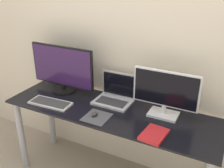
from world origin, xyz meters
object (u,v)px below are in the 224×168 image
monitor_right (165,93)px  book (154,134)px  monitor_left (62,69)px  laptop (115,95)px  keyboard (50,103)px  mouse (95,114)px

monitor_right → book: (0.02, -0.30, -0.19)m
monitor_left → laptop: 0.56m
monitor_right → book: size_ratio=2.25×
monitor_left → laptop: monitor_left is taller
monitor_right → keyboard: monitor_right is taller
laptop → keyboard: laptop is taller
monitor_left → mouse: (0.50, -0.27, -0.21)m
monitor_right → mouse: bearing=-151.1°
keyboard → mouse: size_ratio=5.73×
monitor_right → laptop: 0.48m
laptop → keyboard: 0.57m
laptop → mouse: (-0.03, -0.32, -0.04)m
monitor_left → laptop: (0.53, 0.05, -0.17)m
mouse → laptop: bearing=85.1°
monitor_left → laptop: bearing=5.0°
keyboard → mouse: (0.45, -0.00, 0.01)m
monitor_left → book: size_ratio=2.84×
keyboard → book: book is taller
book → keyboard: bearing=177.8°
keyboard → mouse: bearing=-0.2°
monitor_right → keyboard: bearing=-164.1°
mouse → book: size_ratio=0.29×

